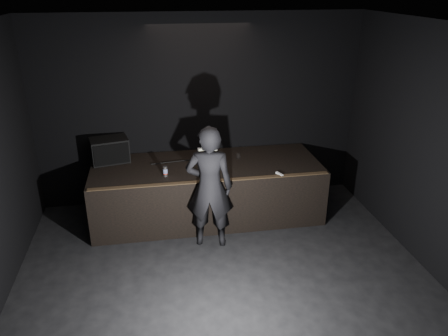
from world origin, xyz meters
The scene contains 11 objects.
ground centered at (0.00, 0.00, 0.00)m, with size 7.00×7.00×0.00m, color black.
room_walls centered at (0.00, 0.00, 2.02)m, with size 6.10×7.10×3.52m.
stage_riser centered at (0.00, 2.73, 0.50)m, with size 4.00×1.50×1.00m, color black.
riser_lip centered at (0.00, 2.02, 1.01)m, with size 3.92×0.10×0.01m, color brown.
stage_monitor centered at (-1.67, 3.16, 1.21)m, with size 0.72×0.59×0.43m.
cable centered at (-0.50, 2.93, 1.01)m, with size 0.02×0.02×0.93m, color black.
laptop centered at (0.05, 2.81, 1.06)m, with size 0.36×0.33×0.25m.
beer_can centered at (-0.73, 2.34, 1.09)m, with size 0.07×0.07×0.17m.
plastic_cup centered at (0.61, 2.90, 1.05)m, with size 0.08×0.08×0.09m, color white.
wii_remote centered at (1.14, 2.08, 1.01)m, with size 0.04×0.16×0.03m, color white.
person centered at (-0.08, 1.78, 1.01)m, with size 0.73×0.48×2.01m, color black.
Camera 1 is at (-0.90, -4.29, 3.98)m, focal length 35.00 mm.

